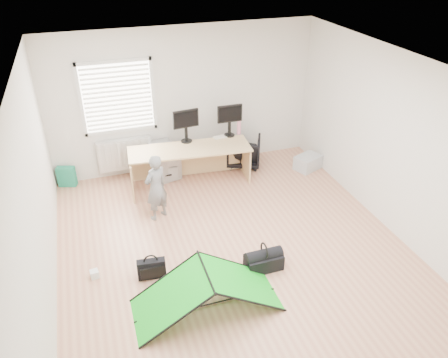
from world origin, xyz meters
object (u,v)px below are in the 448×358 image
object	(u,v)px
desk	(190,167)
thermos	(239,127)
person	(156,188)
monitor_right	(229,124)
storage_crate	(308,162)
laptop_bag	(152,269)
office_chair	(244,151)
kite	(206,289)
filing_cabinet	(165,161)
duffel_bag	(264,262)
monitor_left	(186,130)

from	to	relation	value
desk	thermos	xyz separation A→B (m)	(1.04, 0.31, 0.50)
person	monitor_right	bearing A→B (deg)	-173.83
storage_crate	laptop_bag	xyz separation A→B (m)	(-3.46, -2.08, 0.00)
storage_crate	office_chair	bearing A→B (deg)	153.60
desk	kite	bearing A→B (deg)	-96.13
filing_cabinet	monitor_right	xyz separation A→B (m)	(1.23, -0.17, 0.64)
thermos	duffel_bag	xyz separation A→B (m)	(-0.66, -2.86, -0.76)
kite	storage_crate	world-z (taller)	kite
thermos	office_chair	bearing A→B (deg)	35.27
filing_cabinet	storage_crate	world-z (taller)	filing_cabinet
kite	office_chair	bearing A→B (deg)	62.92
desk	monitor_left	distance (m)	0.66
monitor_left	monitor_right	world-z (taller)	monitor_left
monitor_right	laptop_bag	world-z (taller)	monitor_right
filing_cabinet	thermos	xyz separation A→B (m)	(1.43, -0.15, 0.55)
filing_cabinet	duffel_bag	distance (m)	3.11
person	laptop_bag	world-z (taller)	person
desk	duffel_bag	size ratio (longest dim) A/B	4.18
monitor_left	laptop_bag	distance (m)	2.89
monitor_left	office_chair	distance (m)	1.36
desk	monitor_left	bearing A→B (deg)	91.00
filing_cabinet	monitor_left	world-z (taller)	monitor_left
filing_cabinet	kite	world-z (taller)	filing_cabinet
monitor_right	thermos	bearing A→B (deg)	3.79
monitor_left	storage_crate	xyz separation A→B (m)	(2.31, -0.44, -0.83)
laptop_bag	duffel_bag	bearing A→B (deg)	-5.67
thermos	office_chair	distance (m)	0.61
person	kite	distance (m)	2.14
monitor_right	kite	xyz separation A→B (m)	(-1.42, -3.26, -0.68)
office_chair	kite	bearing A→B (deg)	86.46
office_chair	laptop_bag	bearing A→B (deg)	72.68
filing_cabinet	office_chair	world-z (taller)	filing_cabinet
monitor_left	person	distance (m)	1.45
office_chair	duffel_bag	bearing A→B (deg)	98.60
kite	laptop_bag	size ratio (longest dim) A/B	4.81
person	kite	xyz separation A→B (m)	(0.21, -2.11, -0.28)
storage_crate	duffel_bag	world-z (taller)	storage_crate
monitor_right	office_chair	world-z (taller)	monitor_right
desk	person	size ratio (longest dim) A/B	1.92
laptop_bag	thermos	bearing A→B (deg)	55.78
thermos	duffel_bag	distance (m)	3.03
person	kite	size ratio (longest dim) A/B	0.62
person	laptop_bag	size ratio (longest dim) A/B	2.96
thermos	laptop_bag	xyz separation A→B (m)	(-2.17, -2.54, -0.73)
filing_cabinet	laptop_bag	distance (m)	2.80
thermos	person	size ratio (longest dim) A/B	0.24
filing_cabinet	duffel_bag	xyz separation A→B (m)	(0.76, -3.01, -0.21)
office_chair	kite	world-z (taller)	office_chair
monitor_left	thermos	distance (m)	1.03
laptop_bag	storage_crate	bearing A→B (deg)	37.40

